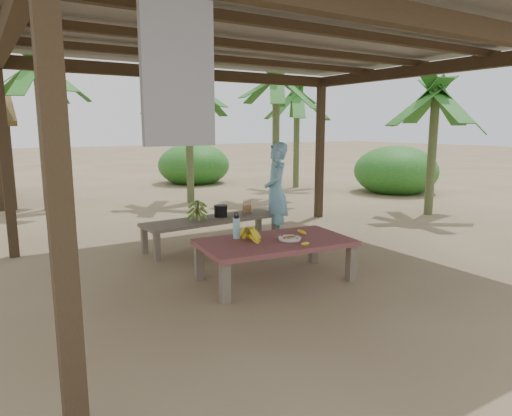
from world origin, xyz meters
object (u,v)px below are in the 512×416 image
ripe_banana_bunch (247,234)px  plate (290,238)px  bench (213,222)px  woman (276,192)px  work_table (275,245)px  water_flask (236,227)px  cooking_pot (221,211)px

ripe_banana_bunch → plate: size_ratio=1.13×
plate → ripe_banana_bunch: bearing=159.4°
bench → woman: 1.15m
work_table → water_flask: (-0.35, 0.32, 0.20)m
cooking_pot → work_table: bearing=-97.0°
bench → water_flask: size_ratio=6.93×
water_flask → bench: bearing=74.3°
bench → water_flask: 1.57m
bench → ripe_banana_bunch: ripe_banana_bunch is taller
woman → work_table: bearing=-4.2°
water_flask → cooking_pot: 1.64m
work_table → woman: bearing=61.6°
ripe_banana_bunch → cooking_pot: 1.85m
ripe_banana_bunch → woman: woman is taller
bench → ripe_banana_bunch: size_ratio=7.22×
water_flask → plate: bearing=-39.2°
ripe_banana_bunch → woman: bearing=46.7°
bench → cooking_pot: cooking_pot is taller
work_table → cooking_pot: bearing=89.1°
work_table → bench: work_table is taller
woman → ripe_banana_bunch: bearing=-13.0°
water_flask → woman: 2.00m
water_flask → woman: bearing=41.8°
ripe_banana_bunch → work_table: bearing=-16.0°
water_flask → woman: size_ratio=0.20×
woman → plate: bearing=0.8°
bench → water_flask: bearing=-109.4°
cooking_pot → woman: bearing=-12.8°
work_table → ripe_banana_bunch: 0.38m
bench → cooking_pot: (0.16, 0.04, 0.14)m
work_table → woman: size_ratio=1.18×
cooking_pot → woman: 0.97m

